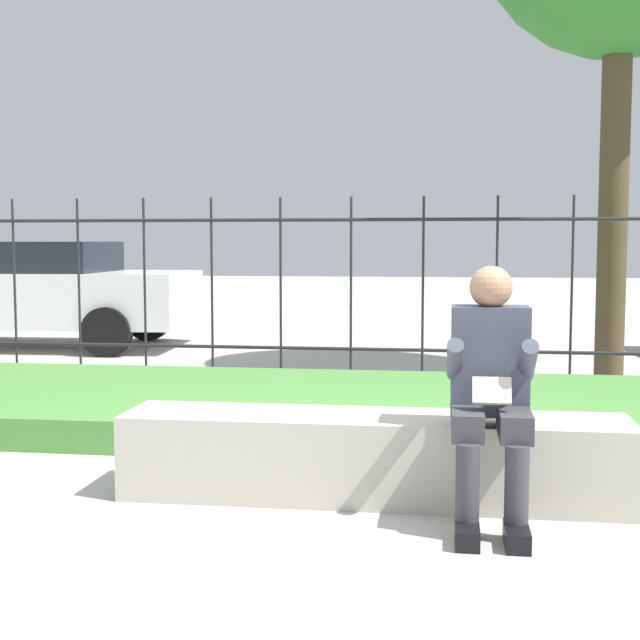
# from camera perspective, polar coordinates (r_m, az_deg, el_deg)

# --- Properties ---
(ground_plane) EXTENTS (60.00, 60.00, 0.00)m
(ground_plane) POSITION_cam_1_polar(r_m,az_deg,el_deg) (4.87, 1.26, -11.23)
(ground_plane) COLOR #B2AFA8
(stone_bench) EXTENTS (2.67, 0.53, 0.45)m
(stone_bench) POSITION_cam_1_polar(r_m,az_deg,el_deg) (4.80, 3.43, -9.03)
(stone_bench) COLOR #B7B2A3
(stone_bench) RESTS_ON ground_plane
(person_seated_reader) EXTENTS (0.42, 0.73, 1.25)m
(person_seated_reader) POSITION_cam_1_polar(r_m,az_deg,el_deg) (4.40, 10.85, -4.02)
(person_seated_reader) COLOR black
(person_seated_reader) RESTS_ON ground_plane
(grass_berm) EXTENTS (10.03, 2.52, 0.22)m
(grass_berm) POSITION_cam_1_polar(r_m,az_deg,el_deg) (6.74, 3.27, -5.69)
(grass_berm) COLOR #4C893D
(grass_berm) RESTS_ON ground_plane
(iron_fence) EXTENTS (8.03, 0.03, 1.78)m
(iron_fence) POSITION_cam_1_polar(r_m,az_deg,el_deg) (8.31, 4.29, 2.05)
(iron_fence) COLOR #232326
(iron_fence) RESTS_ON ground_plane
(car_parked_left) EXTENTS (4.11, 2.11, 1.36)m
(car_parked_left) POSITION_cam_1_polar(r_m,az_deg,el_deg) (12.11, -17.95, 1.80)
(car_parked_left) COLOR silver
(car_parked_left) RESTS_ON ground_plane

